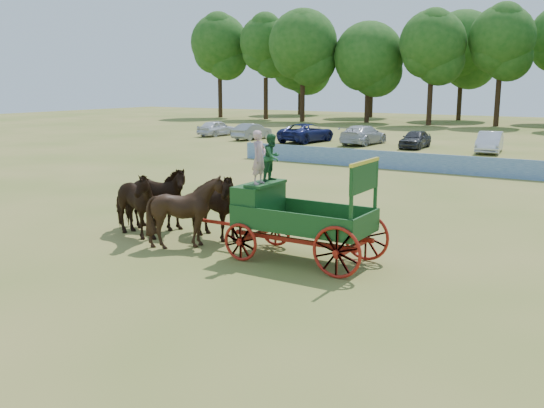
{
  "coord_description": "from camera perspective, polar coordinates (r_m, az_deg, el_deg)",
  "views": [
    {
      "loc": [
        8.55,
        -15.46,
        4.99
      ],
      "look_at": [
        -1.06,
        0.12,
        1.3
      ],
      "focal_mm": 40.0,
      "sensor_mm": 36.0,
      "label": 1
    }
  ],
  "objects": [
    {
      "name": "ground",
      "position": [
        18.36,
        2.61,
        -4.39
      ],
      "size": [
        160.0,
        160.0,
        0.0
      ],
      "primitive_type": "plane",
      "color": "#9E8447",
      "rests_on": "ground"
    },
    {
      "name": "horse_lead_left",
      "position": [
        20.23,
        -13.13,
        0.04
      ],
      "size": [
        2.84,
        1.8,
        2.22
      ],
      "primitive_type": "imported",
      "rotation": [
        0.0,
        0.0,
        1.33
      ],
      "color": "black",
      "rests_on": "ground"
    },
    {
      "name": "horse_lead_right",
      "position": [
        21.01,
        -11.03,
        0.54
      ],
      "size": [
        2.85,
        1.83,
        2.22
      ],
      "primitive_type": "imported",
      "rotation": [
        0.0,
        0.0,
        1.83
      ],
      "color": "black",
      "rests_on": "ground"
    },
    {
      "name": "horse_wheel_left",
      "position": [
        18.64,
        -7.87,
        -0.72
      ],
      "size": [
        2.07,
        1.85,
        2.22
      ],
      "primitive_type": "imported",
      "rotation": [
        0.0,
        0.0,
        1.54
      ],
      "color": "black",
      "rests_on": "ground"
    },
    {
      "name": "horse_wheel_right",
      "position": [
        19.49,
        -5.82,
        -0.15
      ],
      "size": [
        2.82,
        1.72,
        2.22
      ],
      "primitive_type": "imported",
      "rotation": [
        0.0,
        0.0,
        1.36
      ],
      "color": "black",
      "rests_on": "ground"
    },
    {
      "name": "farm_dray",
      "position": [
        17.32,
        0.94,
        -0.05
      ],
      "size": [
        6.0,
        2.0,
        3.67
      ],
      "color": "#AA1411",
      "rests_on": "ground"
    },
    {
      "name": "sponsor_banner",
      "position": [
        35.08,
        15.62,
        3.67
      ],
      "size": [
        26.0,
        0.08,
        1.05
      ],
      "primitive_type": "cube",
      "color": "#1B4E93",
      "rests_on": "ground"
    },
    {
      "name": "parked_cars",
      "position": [
        47.32,
        17.47,
        5.76
      ],
      "size": [
        47.9,
        7.47,
        1.64
      ],
      "color": "silver",
      "rests_on": "ground"
    },
    {
      "name": "treeline",
      "position": [
        77.32,
        21.49,
        13.87
      ],
      "size": [
        91.82,
        24.06,
        15.17
      ],
      "color": "#382314",
      "rests_on": "ground"
    }
  ]
}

